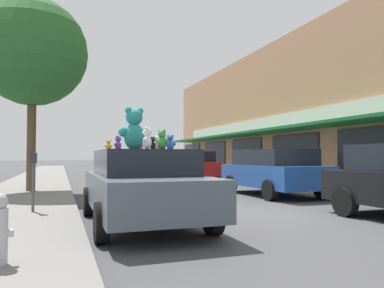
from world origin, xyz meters
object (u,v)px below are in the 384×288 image
(teddy_bear_black, at_px, (153,143))
(teddy_bear_red, at_px, (162,143))
(teddy_bear_yellow, at_px, (109,145))
(teddy_bear_green, at_px, (162,140))
(parked_car_far_center, at_px, (273,171))
(teddy_bear_purple, at_px, (118,143))
(parking_meter, at_px, (33,174))
(plush_art_car, at_px, (142,185))
(teddy_bear_white, at_px, (147,138))
(teddy_bear_giant, at_px, (134,129))
(teddy_bear_blue, at_px, (170,143))
(parked_car_far_right, at_px, (193,165))
(street_tree, at_px, (33,52))
(teddy_bear_pink, at_px, (140,143))
(teddy_bear_cream, at_px, (157,143))

(teddy_bear_black, relative_size, teddy_bear_red, 0.70)
(teddy_bear_black, relative_size, teddy_bear_yellow, 0.95)
(teddy_bear_green, height_order, parked_car_far_center, teddy_bear_green)
(teddy_bear_purple, height_order, parking_meter, teddy_bear_purple)
(plush_art_car, distance_m, teddy_bear_white, 1.37)
(parking_meter, bearing_deg, teddy_bear_yellow, -27.39)
(teddy_bear_giant, distance_m, parked_car_far_center, 6.68)
(teddy_bear_white, height_order, teddy_bear_blue, teddy_bear_white)
(plush_art_car, height_order, parked_car_far_right, parked_car_far_right)
(plush_art_car, bearing_deg, teddy_bear_red, 32.44)
(teddy_bear_giant, distance_m, teddy_bear_yellow, 0.87)
(teddy_bear_blue, xyz_separation_m, street_tree, (-3.11, 6.78, 3.39))
(teddy_bear_yellow, xyz_separation_m, street_tree, (-1.92, 6.19, 3.44))
(teddy_bear_purple, relative_size, parked_car_far_right, 0.08)
(teddy_bear_red, distance_m, parking_meter, 2.92)
(parked_car_far_right, xyz_separation_m, street_tree, (-7.76, -4.99, 4.15))
(teddy_bear_pink, relative_size, teddy_bear_yellow, 1.40)
(parking_meter, bearing_deg, plush_art_car, -37.28)
(parked_car_far_right, bearing_deg, parking_meter, -125.23)
(teddy_bear_purple, height_order, parked_car_far_right, teddy_bear_purple)
(teddy_bear_yellow, bearing_deg, teddy_bear_black, 97.99)
(teddy_bear_giant, relative_size, teddy_bear_cream, 2.49)
(teddy_bear_yellow, relative_size, parked_car_far_center, 0.06)
(parking_meter, bearing_deg, street_tree, 94.43)
(parked_car_far_center, distance_m, parked_car_far_right, 8.13)
(teddy_bear_blue, relative_size, parked_car_far_right, 0.08)
(plush_art_car, relative_size, teddy_bear_giant, 5.30)
(teddy_bear_cream, xyz_separation_m, teddy_bear_purple, (-0.84, -0.04, -0.01))
(plush_art_car, distance_m, parking_meter, 2.59)
(teddy_bear_purple, relative_size, teddy_bear_pink, 0.93)
(plush_art_car, xyz_separation_m, teddy_bear_giant, (-0.15, 0.08, 1.08))
(teddy_bear_giant, xyz_separation_m, teddy_bear_purple, (-0.23, 0.57, -0.26))
(parked_car_far_right, bearing_deg, teddy_bear_red, -112.37)
(teddy_bear_cream, height_order, teddy_bear_black, teddy_bear_cream)
(teddy_bear_blue, bearing_deg, teddy_bear_giant, 42.39)
(teddy_bear_pink, relative_size, teddy_bear_red, 1.03)
(teddy_bear_yellow, height_order, parked_car_far_right, teddy_bear_yellow)
(teddy_bear_black, relative_size, parked_car_far_center, 0.05)
(plush_art_car, distance_m, teddy_bear_pink, 1.02)
(teddy_bear_blue, distance_m, parked_car_far_right, 12.67)
(teddy_bear_giant, relative_size, teddy_bear_green, 2.41)
(teddy_bear_red, bearing_deg, teddy_bear_pink, 11.28)
(teddy_bear_black, xyz_separation_m, street_tree, (-2.51, 7.73, 3.44))
(teddy_bear_cream, xyz_separation_m, teddy_bear_pink, (-0.40, -0.10, -0.00))
(parked_car_far_center, height_order, parked_car_far_right, parked_car_far_right)
(teddy_bear_white, bearing_deg, parked_car_far_right, -179.83)
(teddy_bear_black, distance_m, teddy_bear_green, 0.18)
(teddy_bear_green, bearing_deg, teddy_bear_blue, -60.43)
(teddy_bear_purple, height_order, teddy_bear_black, teddy_bear_purple)
(teddy_bear_white, relative_size, teddy_bear_red, 1.14)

